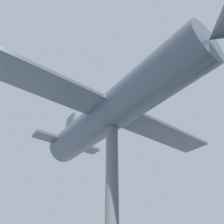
{
  "coord_description": "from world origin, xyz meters",
  "views": [
    {
      "loc": [
        8.23,
        5.42,
        1.44
      ],
      "look_at": [
        0.0,
        0.0,
        8.09
      ],
      "focal_mm": 35.0,
      "sensor_mm": 36.0,
      "label": 1
    }
  ],
  "objects": [
    {
      "name": "suspended_airplane",
      "position": [
        0.11,
        0.31,
        8.1
      ],
      "size": [
        14.9,
        13.36,
        3.48
      ],
      "rotation": [
        0.0,
        0.0,
        -0.34
      ],
      "color": "#4C5666",
      "rests_on": "support_pylon_central"
    },
    {
      "name": "support_pylon_central",
      "position": [
        0.0,
        0.0,
        3.54
      ],
      "size": [
        0.59,
        0.59,
        7.08
      ],
      "color": "slate",
      "rests_on": "ground_plane"
    }
  ]
}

